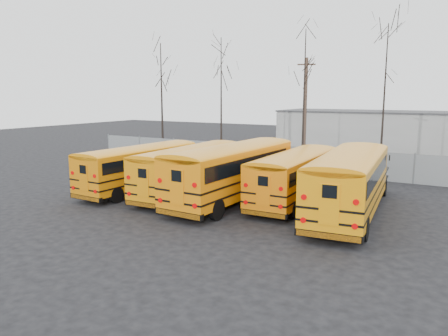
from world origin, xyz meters
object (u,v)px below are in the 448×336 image
Objects in this scene: bus_a at (142,164)px; utility_pole_left at (305,108)px; bus_d at (296,172)px; bus_e at (350,178)px; bus_b at (192,166)px; bus_c at (235,168)px.

utility_pole_left is (3.96, 18.20, 3.07)m from bus_a.
bus_e reaches higher than bus_d.
bus_d is 0.88× the size of bus_e.
bus_c reaches higher than bus_b.
bus_d is (6.03, 1.37, -0.05)m from bus_b.
bus_c is at bearing 5.81° from bus_a.
bus_e is at bearing 4.88° from bus_c.
bus_d is (3.02, 1.55, -0.24)m from bus_c.
bus_d is 3.51m from bus_e.
bus_a is 1.12× the size of utility_pole_left.
bus_d is at bearing 28.94° from bus_c.
bus_e is at bearing -1.62° from bus_b.
utility_pole_left reaches higher than bus_d.
bus_e reaches higher than bus_a.
utility_pole_left is (0.60, 17.63, 3.02)m from bus_b.
bus_c reaches higher than bus_a.
bus_c is 6.32m from bus_e.
bus_c is at bearing 177.53° from bus_e.
bus_a is 9.59m from bus_d.
bus_e is 19.73m from utility_pole_left.
bus_d is at bearing 13.94° from bus_a.
bus_a is 0.87× the size of bus_e.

